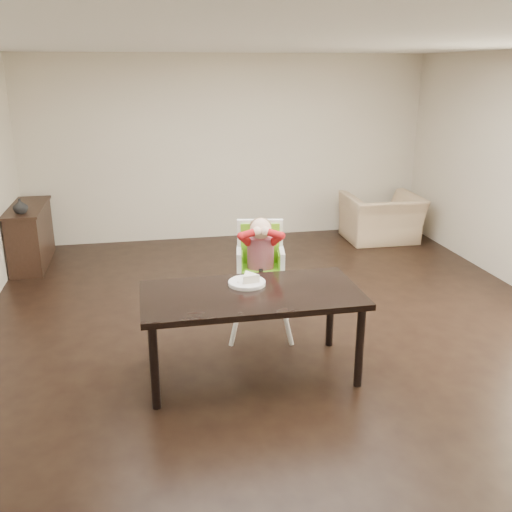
{
  "coord_description": "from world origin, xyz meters",
  "views": [
    {
      "loc": [
        -1.29,
        -4.96,
        2.5
      ],
      "look_at": [
        -0.35,
        -0.29,
        0.92
      ],
      "focal_mm": 40.0,
      "sensor_mm": 36.0,
      "label": 1
    }
  ],
  "objects": [
    {
      "name": "plate",
      "position": [
        -0.46,
        -0.52,
        0.78
      ],
      "size": [
        0.39,
        0.39,
        0.09
      ],
      "rotation": [
        0.0,
        0.0,
        -0.28
      ],
      "color": "white",
      "rests_on": "dining_table"
    },
    {
      "name": "dining_table",
      "position": [
        -0.47,
        -0.7,
        0.67
      ],
      "size": [
        1.8,
        0.9,
        0.75
      ],
      "color": "black",
      "rests_on": "ground"
    },
    {
      "name": "sideboard",
      "position": [
        -2.78,
        2.7,
        0.4
      ],
      "size": [
        0.44,
        1.26,
        0.79
      ],
      "color": "black",
      "rests_on": "ground"
    },
    {
      "name": "ground",
      "position": [
        0.0,
        0.0,
        0.0
      ],
      "size": [
        7.0,
        7.0,
        0.0
      ],
      "primitive_type": "plane",
      "color": "black",
      "rests_on": "ground"
    },
    {
      "name": "high_chair",
      "position": [
        -0.22,
        0.1,
        0.82
      ],
      "size": [
        0.56,
        0.56,
        1.17
      ],
      "rotation": [
        0.0,
        0.0,
        -0.17
      ],
      "color": "white",
      "rests_on": "ground"
    },
    {
      "name": "armchair",
      "position": [
        2.2,
        2.8,
        0.47
      ],
      "size": [
        1.08,
        0.71,
        0.94
      ],
      "primitive_type": "imported",
      "rotation": [
        0.0,
        0.0,
        3.13
      ],
      "color": "tan",
      "rests_on": "ground"
    },
    {
      "name": "vase",
      "position": [
        -2.78,
        2.31,
        0.88
      ],
      "size": [
        0.2,
        0.21,
        0.18
      ],
      "primitive_type": "imported",
      "rotation": [
        0.0,
        0.0,
        -0.16
      ],
      "color": "#99999E",
      "rests_on": "sideboard"
    },
    {
      "name": "room_walls",
      "position": [
        0.0,
        0.0,
        1.86
      ],
      "size": [
        6.02,
        7.02,
        2.71
      ],
      "color": "beige",
      "rests_on": "ground"
    }
  ]
}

